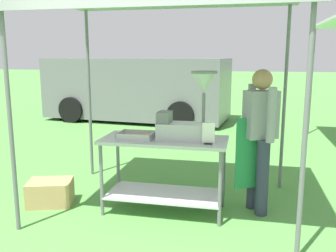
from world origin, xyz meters
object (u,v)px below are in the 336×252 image
(van_grey, at_px, (138,88))
(menu_sign, at_px, (208,135))
(vendor, at_px, (259,134))
(supply_crate, at_px, (50,192))
(donut_tray, at_px, (136,136))
(donut_fryer, at_px, (189,114))
(stall_canopy, at_px, (166,1))
(donut_cart, at_px, (164,160))

(van_grey, bearing_deg, menu_sign, -66.87)
(menu_sign, xyz_separation_m, vendor, (0.52, 0.38, -0.04))
(supply_crate, xyz_separation_m, van_grey, (-0.71, 5.99, 0.73))
(supply_crate, bearing_deg, van_grey, 96.72)
(donut_tray, distance_m, donut_fryer, 0.64)
(stall_canopy, xyz_separation_m, van_grey, (-2.08, 5.78, -1.45))
(supply_crate, distance_m, van_grey, 6.07)
(menu_sign, height_order, van_grey, van_grey)
(donut_cart, relative_size, donut_fryer, 1.87)
(supply_crate, bearing_deg, menu_sign, -1.87)
(stall_canopy, xyz_separation_m, vendor, (1.03, 0.11, -1.42))
(donut_tray, bearing_deg, menu_sign, -7.18)
(stall_canopy, height_order, van_grey, stall_canopy)
(vendor, distance_m, van_grey, 6.47)
(donut_tray, relative_size, menu_sign, 1.72)
(stall_canopy, bearing_deg, supply_crate, -171.51)
(vendor, bearing_deg, donut_fryer, -165.10)
(donut_cart, distance_m, van_grey, 6.25)
(stall_canopy, distance_m, donut_tray, 1.49)
(donut_fryer, distance_m, supply_crate, 1.92)
(donut_fryer, bearing_deg, vendor, 14.90)
(donut_tray, bearing_deg, vendor, 11.59)
(donut_fryer, distance_m, menu_sign, 0.35)
(donut_cart, bearing_deg, menu_sign, -18.28)
(stall_canopy, distance_m, supply_crate, 2.58)
(donut_fryer, xyz_separation_m, supply_crate, (-1.64, -0.11, -0.99))
(stall_canopy, relative_size, donut_fryer, 3.91)
(donut_fryer, bearing_deg, van_grey, 111.79)
(donut_cart, height_order, donut_fryer, donut_fryer)
(menu_sign, bearing_deg, donut_cart, 161.72)
(donut_fryer, relative_size, menu_sign, 3.30)
(donut_cart, bearing_deg, donut_fryer, 1.74)
(vendor, relative_size, supply_crate, 2.73)
(stall_canopy, height_order, menu_sign, stall_canopy)
(donut_cart, bearing_deg, van_grey, 109.45)
(donut_tray, bearing_deg, supply_crate, -177.77)
(donut_fryer, height_order, menu_sign, donut_fryer)
(stall_canopy, bearing_deg, donut_tray, -152.14)
(stall_canopy, xyz_separation_m, donut_tray, (-0.31, -0.16, -1.45))
(vendor, bearing_deg, menu_sign, -144.18)
(menu_sign, relative_size, van_grey, 0.04)
(vendor, height_order, van_grey, van_grey)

